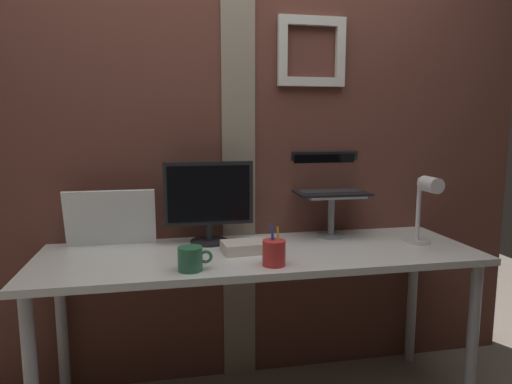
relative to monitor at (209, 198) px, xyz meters
name	(u,v)px	position (x,y,z in m)	size (l,w,h in m)	color
brick_wall_back	(227,122)	(0.11, 0.18, 0.35)	(3.15, 0.15, 2.62)	brown
desk	(260,268)	(0.21, -0.19, -0.29)	(1.92, 0.62, 0.75)	white
monitor	(209,198)	(0.00, 0.00, 0.00)	(0.42, 0.18, 0.39)	black
laptop_stand	(331,208)	(0.61, 0.00, -0.07)	(0.28, 0.22, 0.21)	gray
laptop	(327,181)	(0.61, 0.07, 0.05)	(0.35, 0.28, 0.21)	black
whiteboard_panel	(110,218)	(-0.45, 0.03, -0.09)	(0.40, 0.02, 0.27)	white
desk_lamp	(425,203)	(0.96, -0.24, -0.02)	(0.12, 0.20, 0.32)	white
pen_cup	(274,253)	(0.22, -0.40, -0.17)	(0.09, 0.09, 0.17)	red
coffee_mug	(191,259)	(-0.11, -0.40, -0.17)	(0.13, 0.09, 0.09)	#33724C
paper_clutter_stack	(246,247)	(0.14, -0.19, -0.19)	(0.20, 0.14, 0.05)	silver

